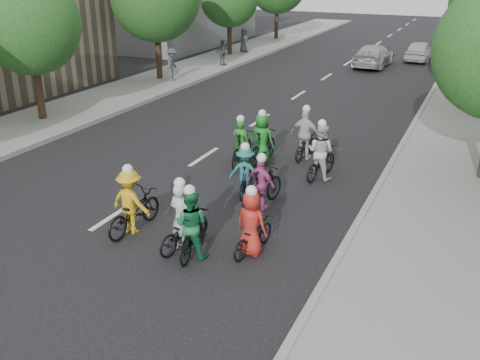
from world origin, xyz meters
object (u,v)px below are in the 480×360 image
Objects in this scene: cyclist_1 at (192,229)px; follow_car_lead at (374,56)px; cyclist_7 at (246,175)px; spectator_0 at (172,64)px; cyclist_0 at (183,226)px; cyclist_6 at (321,157)px; cyclist_8 at (305,140)px; cyclist_2 at (132,207)px; follow_car_trail at (420,51)px; spectator_1 at (222,52)px; cyclist_3 at (262,186)px; cyclist_4 at (252,230)px; cyclist_5 at (241,147)px; spectator_2 at (244,40)px; cyclist_9 at (262,143)px.

cyclist_1 is 25.29m from follow_car_lead.
spectator_0 is at bearing -61.77° from cyclist_7.
cyclist_0 is at bearing 78.11° from cyclist_7.
cyclist_1 is at bearing 83.76° from cyclist_7.
cyclist_6 is 1.77m from cyclist_8.
cyclist_6 is at bearing -116.54° from cyclist_2.
cyclist_8 is 13.38m from spectator_0.
follow_car_trail is 13.35m from spectator_1.
cyclist_8 reaches higher than follow_car_lead.
cyclist_6 is 18.71m from spectator_1.
cyclist_6 is at bearing -148.05° from spectator_0.
cyclist_4 is at bearing 119.31° from cyclist_3.
cyclist_2 reaches higher than cyclist_5.
spectator_1 is 5.41m from spectator_2.
cyclist_5 is at bearing 91.05° from follow_car_lead.
cyclist_3 is at bearing -157.21° from spectator_0.
cyclist_6 is (2.69, 0.01, 0.04)m from cyclist_5.
cyclist_4 is at bearing 105.86° from cyclist_7.
cyclist_5 is 17.28m from spectator_1.
cyclist_4 is 5.15m from cyclist_6.
cyclist_2 is at bearing 77.64° from cyclist_8.
cyclist_4 is 0.44× the size of follow_car_trail.
cyclist_3 is 0.51× the size of follow_car_trail.
spectator_2 is (-8.72, 25.89, 0.31)m from cyclist_2.
cyclist_6 is at bearing -135.57° from cyclist_7.
cyclist_9 is 0.41× the size of follow_car_lead.
follow_car_lead is at bearing -98.49° from cyclist_7.
cyclist_5 is 1.14× the size of cyclist_7.
follow_car_trail is at bearing -79.63° from cyclist_3.
spectator_0 reaches higher than cyclist_8.
spectator_2 is at bearing -54.81° from cyclist_8.
cyclist_5 is at bearing 10.22° from cyclist_6.
follow_car_trail is at bearing -30.73° from spectator_1.
cyclist_2 reaches higher than cyclist_3.
cyclist_7 is at bearing 106.02° from cyclist_9.
cyclist_1 is 1.03× the size of spectator_0.
follow_car_trail is (0.72, 25.69, 0.04)m from cyclist_3.
cyclist_9 is at bearing -88.19° from cyclist_7.
follow_car_lead is (-0.82, 25.08, 0.10)m from cyclist_0.
spectator_2 is (-9.21, 20.49, 0.34)m from cyclist_5.
cyclist_7 is at bearing -80.76° from cyclist_0.
cyclist_3 is 0.94m from cyclist_7.
spectator_0 is (-8.95, -9.55, 0.36)m from follow_car_lead.
cyclist_4 is 0.96× the size of spectator_0.
spectator_2 is (-11.89, 20.48, 0.30)m from cyclist_6.
cyclist_2 reaches higher than cyclist_4.
spectator_1 is at bearing -55.46° from cyclist_0.
cyclist_0 is 5.85m from cyclist_6.
cyclist_8 reaches higher than cyclist_9.
cyclist_6 is 15.07m from spectator_0.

